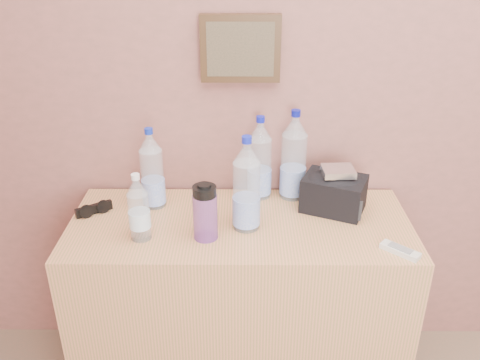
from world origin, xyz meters
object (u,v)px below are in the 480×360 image
pet_large_c (294,160)px  ac_remote (400,251)px  sunglasses (94,209)px  pet_large_d (246,189)px  foil_packet (338,171)px  dresser (240,306)px  pet_large_a (152,172)px  pet_large_b (260,162)px  toiletry_bag (334,192)px  nalgene_bottle (205,212)px  pet_small (139,211)px

pet_large_c → ac_remote: pet_large_c is taller
pet_large_c → sunglasses: pet_large_c is taller
pet_large_d → foil_packet: bearing=20.0°
dresser → ac_remote: (0.55, -0.20, 0.41)m
pet_large_a → ac_remote: pet_large_a is taller
pet_large_b → toiletry_bag: (0.29, -0.11, -0.07)m
pet_large_b → ac_remote: (0.47, -0.41, -0.14)m
nalgene_bottle → sunglasses: nalgene_bottle is taller
pet_large_b → pet_small: (-0.43, -0.32, -0.04)m
dresser → pet_large_c: (0.21, 0.21, 0.57)m
dresser → pet_large_b: size_ratio=3.74×
pet_large_a → pet_large_c: bearing=8.2°
nalgene_bottle → sunglasses: (-0.45, 0.17, -0.09)m
pet_large_d → pet_large_b: bearing=77.5°
pet_large_d → sunglasses: bearing=170.8°
pet_large_b → pet_small: bearing=-143.1°
pet_large_a → pet_large_b: size_ratio=0.95×
dresser → pet_large_c: bearing=45.0°
pet_large_a → pet_small: pet_large_a is taller
sunglasses → foil_packet: (0.94, 0.03, 0.15)m
pet_large_c → foil_packet: bearing=-36.2°
pet_small → nalgene_bottle: bearing=1.3°
dresser → pet_large_d: pet_large_d is taller
dresser → sunglasses: (-0.57, 0.07, 0.42)m
dresser → nalgene_bottle: bearing=-140.3°
pet_large_d → ac_remote: size_ratio=2.66×
pet_small → foil_packet: bearing=15.7°
dresser → pet_small: pet_small is taller
pet_large_c → pet_small: bearing=-150.5°
pet_large_d → toiletry_bag: size_ratio=1.56×
pet_small → nalgene_bottle: (0.23, 0.01, -0.01)m
pet_large_c → toiletry_bag: 0.21m
pet_large_d → pet_large_a: bearing=156.0°
dresser → pet_large_c: pet_large_c is taller
toiletry_bag → foil_packet: size_ratio=1.93×
sunglasses → ac_remote: bearing=-47.5°
pet_large_a → pet_large_b: pet_large_b is taller
pet_large_c → nalgene_bottle: 0.46m
pet_small → sunglasses: pet_small is taller
pet_large_c → nalgene_bottle: bearing=-136.8°
pet_large_c → sunglasses: (-0.78, -0.15, -0.15)m
dresser → pet_large_b: pet_large_b is taller
pet_large_d → foil_packet: (0.35, 0.13, 0.01)m
pet_large_a → ac_remote: size_ratio=2.41×
pet_large_b → foil_packet: 0.32m
dresser → sunglasses: size_ratio=8.96×
pet_large_c → pet_large_b: bearing=178.4°
toiletry_bag → foil_packet: foil_packet is taller
pet_large_c → foil_packet: (0.16, -0.12, 0.00)m
pet_large_a → toiletry_bag: bearing=-2.4°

